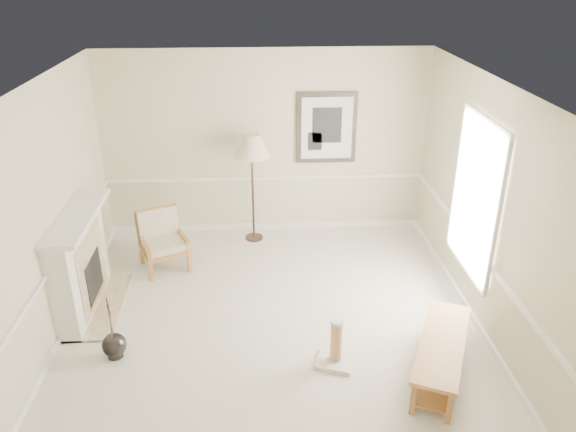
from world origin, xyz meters
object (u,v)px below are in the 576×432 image
object	(u,v)px
floor_lamp	(252,149)
bench	(441,352)
armchair	(162,237)
floor_vase	(114,346)
scratching_post	(336,349)

from	to	relation	value
floor_lamp	bench	size ratio (longest dim) A/B	1.10
armchair	floor_lamp	distance (m)	1.84
floor_vase	armchair	bearing A→B (deg)	82.96
floor_vase	floor_lamp	bearing A→B (deg)	60.88
floor_vase	floor_lamp	xyz separation A→B (m)	(1.57, 2.81, 1.35)
scratching_post	bench	bearing A→B (deg)	-13.21
scratching_post	floor_lamp	bearing A→B (deg)	106.17
floor_lamp	bench	bearing A→B (deg)	-59.23
armchair	bench	world-z (taller)	armchair
bench	armchair	bearing A→B (deg)	141.99
bench	scratching_post	world-z (taller)	scratching_post
floor_vase	floor_lamp	distance (m)	3.49
floor_vase	bench	world-z (taller)	floor_vase
armchair	bench	size ratio (longest dim) A/B	0.55
bench	scratching_post	distance (m)	1.12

